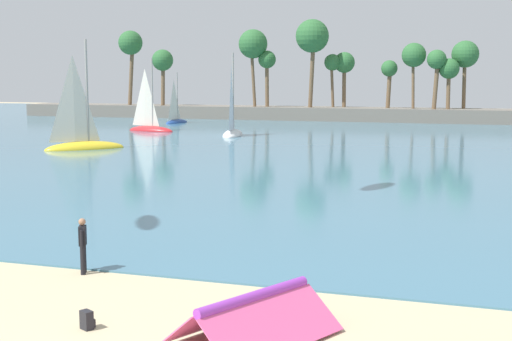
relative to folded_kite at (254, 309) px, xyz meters
The scene contains 9 objects.
sea 61.32m from the folded_kite, 93.07° to the left, with size 220.00×114.94×0.06m, color teal.
palm_headland 78.82m from the folded_kite, 93.32° to the left, with size 115.28×6.72×13.42m.
folded_kite is the anchor object (origin of this frame).
person_at_waterline 7.30m from the folded_kite, 151.92° to the left, with size 0.32×0.51×1.67m.
backpack_near_kite 3.94m from the folded_kite, behind, with size 0.36×0.36×0.44m.
sailboat_near_shore 74.48m from the folded_kite, 115.74° to the left, with size 1.90×4.84×6.84m.
sailboat_mid_bay 54.22m from the folded_kite, 110.37° to the left, with size 2.94×6.26×8.73m.
sailboat_toward_headland 43.25m from the folded_kite, 126.65° to the left, with size 5.82×6.04×9.36m.
sailboat_far_left 61.21m from the folded_kite, 118.67° to the left, with size 5.96×2.89×8.31m.
Camera 1 is at (7.90, -9.61, 5.76)m, focal length 49.03 mm.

